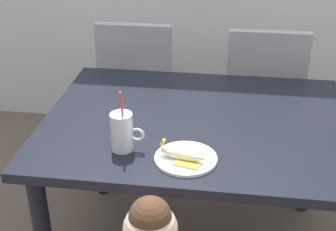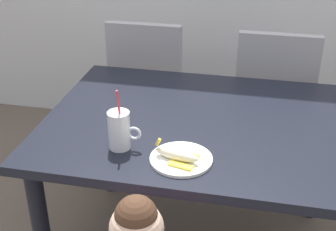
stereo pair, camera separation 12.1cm
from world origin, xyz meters
name	(u,v)px [view 1 (the left image)]	position (x,y,z in m)	size (l,w,h in m)	color
dining_table	(197,139)	(0.00, 0.00, 0.65)	(1.30, 0.99, 0.75)	black
dining_chair_left	(139,87)	(-0.40, 0.74, 0.54)	(0.44, 0.44, 0.96)	gray
dining_chair_right	(262,96)	(0.32, 0.71, 0.54)	(0.44, 0.44, 0.96)	gray
milk_cup	(122,134)	(-0.26, -0.28, 0.82)	(0.13, 0.08, 0.25)	silver
snack_plate	(186,158)	(-0.02, -0.32, 0.76)	(0.23, 0.23, 0.01)	white
peeled_banana	(183,155)	(-0.03, -0.34, 0.78)	(0.18, 0.13, 0.07)	#F4EAC6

